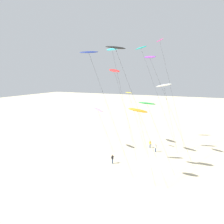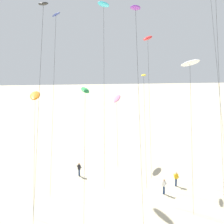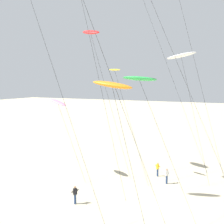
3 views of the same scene
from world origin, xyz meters
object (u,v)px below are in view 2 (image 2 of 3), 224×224
(kite_cyan, at_px, (104,5))
(kite_flyer_middle, at_px, (176,179))
(kite_purple, at_px, (136,9))
(kite_flyer_nearest, at_px, (164,186))
(kite_pink, at_px, (117,99))
(kite_white, at_px, (190,64))
(kite_black, at_px, (43,5))
(kite_green, at_px, (85,91))
(kite_yellow, at_px, (144,78))
(kite_flyer_furthest, at_px, (79,169))
(kite_orange, at_px, (35,96))
(kite_navy, at_px, (56,16))
(kite_red, at_px, (148,39))

(kite_cyan, xyz_separation_m, kite_flyer_middle, (7.47, -5.81, -19.40))
(kite_purple, height_order, kite_flyer_nearest, kite_purple)
(kite_cyan, relative_size, kite_purple, 1.07)
(kite_pink, bearing_deg, kite_white, -68.13)
(kite_white, height_order, kite_black, kite_black)
(kite_green, relative_size, kite_black, 0.57)
(kite_cyan, xyz_separation_m, kite_flyer_nearest, (5.51, -7.45, -19.40))
(kite_yellow, xyz_separation_m, kite_flyer_middle, (2.96, -4.04, -11.09))
(kite_white, relative_size, kite_flyer_nearest, 8.59)
(kite_pink, bearing_deg, kite_flyer_furthest, -133.29)
(kite_purple, bearing_deg, kite_black, 161.75)
(kite_white, bearing_deg, kite_orange, 176.11)
(kite_flyer_middle, bearing_deg, kite_black, 170.59)
(kite_purple, relative_size, kite_green, 1.67)
(kite_black, bearing_deg, kite_white, -19.05)
(kite_yellow, relative_size, kite_flyer_middle, 7.44)
(kite_navy, bearing_deg, kite_white, -37.26)
(kite_green, xyz_separation_m, kite_red, (8.59, 9.54, 5.55))
(kite_purple, relative_size, kite_flyer_nearest, 11.58)
(kite_orange, height_order, kite_flyer_furthest, kite_orange)
(kite_purple, relative_size, kite_red, 1.11)
(kite_navy, distance_m, kite_green, 12.33)
(kite_flyer_middle, xyz_separation_m, kite_flyer_furthest, (-10.77, 4.28, 0.00))
(kite_white, relative_size, kite_flyer_middle, 8.59)
(kite_yellow, xyz_separation_m, kite_red, (1.44, 3.92, 4.76))
(kite_orange, relative_size, kite_flyer_middle, 6.71)
(kite_black, bearing_deg, kite_green, -44.93)
(kite_navy, xyz_separation_m, kite_green, (2.94, -8.93, -7.97))
(kite_white, xyz_separation_m, kite_flyer_nearest, (-1.84, 0.83, -12.82))
(kite_flyer_nearest, height_order, kite_flyer_middle, same)
(kite_cyan, xyz_separation_m, kite_white, (7.35, -8.29, -6.58))
(kite_flyer_nearest, bearing_deg, kite_purple, 161.93)
(kite_cyan, xyz_separation_m, kite_green, (-2.64, -7.39, -9.11))
(kite_purple, height_order, kite_yellow, kite_purple)
(kite_orange, distance_m, kite_flyer_middle, 17.86)
(kite_purple, xyz_separation_m, kite_black, (-8.92, 2.94, 0.70))
(kite_navy, bearing_deg, kite_cyan, -15.51)
(kite_orange, xyz_separation_m, kite_flyer_nearest, (12.84, -0.16, -9.88))
(kite_orange, relative_size, kite_navy, 0.57)
(kite_pink, distance_m, kite_flyer_nearest, 14.51)
(kite_green, height_order, kite_red, kite_red)
(kite_cyan, bearing_deg, kite_purple, -69.78)
(kite_orange, xyz_separation_m, kite_green, (4.69, -0.10, 0.42))
(kite_pink, distance_m, kite_yellow, 7.34)
(kite_white, bearing_deg, kite_green, 174.84)
(kite_white, height_order, kite_flyer_nearest, kite_white)
(kite_orange, distance_m, kite_green, 4.71)
(kite_pink, distance_m, kite_flyer_middle, 13.82)
(kite_red, bearing_deg, kite_green, -132.01)
(kite_white, xyz_separation_m, kite_flyer_furthest, (-10.64, 6.76, -12.82))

